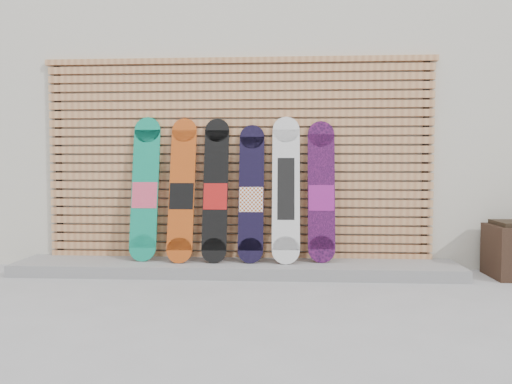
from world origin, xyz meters
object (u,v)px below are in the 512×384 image
(snowboard_0, at_px, (145,189))
(snowboard_2, at_px, (216,190))
(snowboard_5, at_px, (321,192))
(snowboard_3, at_px, (251,194))
(snowboard_1, at_px, (182,190))
(snowboard_4, at_px, (286,189))

(snowboard_0, distance_m, snowboard_2, 0.77)
(snowboard_2, distance_m, snowboard_5, 1.12)
(snowboard_3, bearing_deg, snowboard_2, -179.00)
(snowboard_1, relative_size, snowboard_2, 1.00)
(snowboard_1, height_order, snowboard_2, snowboard_1)
(snowboard_1, distance_m, snowboard_2, 0.36)
(snowboard_3, distance_m, snowboard_4, 0.37)
(snowboard_0, relative_size, snowboard_2, 1.01)
(snowboard_0, bearing_deg, snowboard_2, -2.01)
(snowboard_1, bearing_deg, snowboard_3, 1.51)
(snowboard_0, height_order, snowboard_4, snowboard_0)
(snowboard_4, height_order, snowboard_5, snowboard_4)
(snowboard_0, xyz_separation_m, snowboard_1, (0.41, -0.04, -0.01))
(snowboard_1, xyz_separation_m, snowboard_4, (1.10, 0.01, 0.02))
(snowboard_2, height_order, snowboard_4, snowboard_4)
(snowboard_5, bearing_deg, snowboard_0, -179.47)
(snowboard_0, height_order, snowboard_3, snowboard_0)
(snowboard_2, xyz_separation_m, snowboard_5, (1.11, 0.04, -0.02))
(snowboard_2, height_order, snowboard_3, snowboard_2)
(snowboard_3, xyz_separation_m, snowboard_4, (0.37, -0.01, 0.05))
(snowboard_0, bearing_deg, snowboard_4, -1.16)
(snowboard_4, relative_size, snowboard_5, 1.03)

